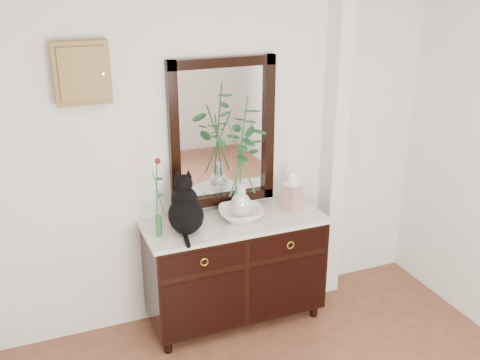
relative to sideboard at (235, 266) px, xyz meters
name	(u,v)px	position (x,y,z in m)	size (l,w,h in m)	color
wall_back	(209,146)	(-0.10, 0.25, 0.88)	(3.60, 0.04, 2.70)	white
pilaster	(334,135)	(0.90, 0.17, 0.88)	(0.12, 0.20, 2.70)	white
sideboard	(235,266)	(0.00, 0.00, 0.00)	(1.33, 0.52, 0.82)	black
wall_mirror	(223,134)	(0.00, 0.24, 0.97)	(0.80, 0.06, 1.10)	black
key_cabinet	(82,73)	(-0.95, 0.21, 1.48)	(0.35, 0.10, 0.40)	brown
cat	(186,204)	(-0.38, -0.03, 0.58)	(0.28, 0.35, 0.40)	black
lotus_bowl	(241,214)	(0.05, 0.01, 0.42)	(0.32, 0.32, 0.08)	white
vase_branches	(241,157)	(0.05, 0.01, 0.85)	(0.43, 0.43, 0.91)	silver
bud_vase_rose	(157,197)	(-0.57, -0.03, 0.66)	(0.07, 0.07, 0.57)	#276227
ginger_jar	(292,190)	(0.47, 0.02, 0.53)	(0.12, 0.12, 0.32)	silver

